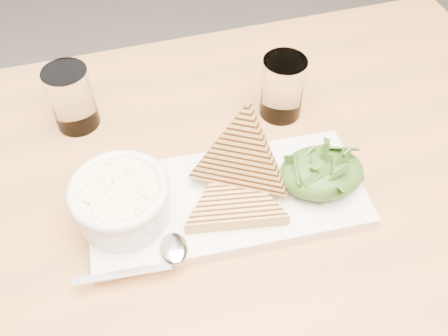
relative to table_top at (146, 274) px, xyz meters
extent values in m
cube|color=#B4723E|center=(0.00, 0.00, 0.00)|extent=(1.39, 0.98, 0.04)
cylinder|color=#B4723E|center=(0.62, 0.40, -0.36)|extent=(0.06, 0.06, 0.69)
cube|color=white|center=(0.12, 0.07, 0.03)|extent=(0.37, 0.17, 0.02)
cylinder|color=white|center=(-0.01, 0.07, 0.06)|extent=(0.12, 0.12, 0.05)
cylinder|color=beige|center=(-0.01, 0.07, 0.09)|extent=(0.10, 0.10, 0.01)
torus|color=white|center=(-0.01, 0.07, 0.09)|extent=(0.12, 0.12, 0.01)
ellipsoid|color=#19400E|center=(0.25, 0.07, 0.06)|extent=(0.11, 0.09, 0.04)
ellipsoid|color=silver|center=(0.04, 0.00, 0.04)|extent=(0.04, 0.05, 0.01)
cube|color=silver|center=(-0.02, -0.02, 0.04)|extent=(0.12, 0.01, 0.00)
cylinder|color=white|center=(-0.07, 0.27, 0.07)|extent=(0.07, 0.07, 0.10)
cylinder|color=white|center=(0.24, 0.23, 0.07)|extent=(0.07, 0.07, 0.10)
camera|label=1|loc=(0.03, -0.32, 0.57)|focal=40.00mm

